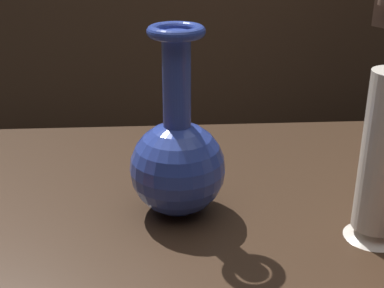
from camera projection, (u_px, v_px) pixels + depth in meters
name	position (u px, v px, depth m)	size (l,w,h in m)	color
back_display_shelf	(171.00, 54.00, 2.95)	(2.60, 0.40, 0.99)	#422D1E
vase_centerpiece	(178.00, 159.00, 0.75)	(0.14, 0.14, 0.27)	#2D429E
vase_right_accent	(383.00, 163.00, 0.68)	(0.08, 0.08, 0.23)	silver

